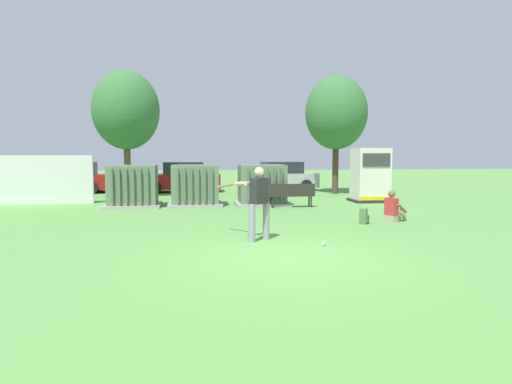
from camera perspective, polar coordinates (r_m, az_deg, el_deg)
The scene contains 16 objects.
ground_plane at distance 8.68m, azimuth 4.08°, elevation -8.57°, with size 96.00×96.00×0.00m, color #5B9947.
fence_panel at distance 19.89m, azimuth -27.37°, elevation 1.43°, with size 4.80×0.12×2.00m, color silver.
transformer_west at distance 17.43m, azimuth -15.87°, elevation 0.68°, with size 2.10×1.70×1.62m.
transformer_mid_west at distance 17.29m, azimuth -8.02°, elevation 0.79°, with size 2.10×1.70×1.62m.
transformer_mid_east at distance 17.30m, azimuth 0.77°, elevation 0.84°, with size 2.10×1.70×1.62m.
generator_enclosure at distance 19.28m, azimuth 14.79°, elevation 2.14°, with size 1.60×1.40×2.30m.
park_bench at distance 16.65m, azimuth 4.70°, elevation -0.21°, with size 1.81×0.46×0.92m.
batter at distance 10.18m, azimuth 0.18°, elevation -0.98°, with size 1.19×1.42×1.74m.
sports_ball at distance 9.84m, azimuth 8.84°, elevation -6.74°, with size 0.09×0.09×0.09m, color white.
seated_spectator at distance 13.79m, azimuth 17.61°, elevation -2.16°, with size 0.79×0.67×0.96m.
backpack at distance 13.13m, azimuth 13.98°, elevation -3.14°, with size 0.36×0.38×0.44m.
tree_left at distance 21.78m, azimuth -16.71°, elevation 10.21°, with size 3.13×3.13×5.98m.
tree_center_left at distance 22.94m, azimuth 10.50°, elevation 10.17°, with size 3.16×3.16×6.05m.
parked_car_leftmost at distance 25.07m, azimuth -23.09°, elevation 1.64°, with size 4.26×2.04×1.62m.
parked_car_left_of_center at distance 23.90m, azimuth -9.74°, elevation 1.82°, with size 4.20×1.93×1.62m.
parked_car_right_of_center at distance 24.48m, azimuth 3.14°, elevation 1.96°, with size 4.36×2.26×1.62m.
Camera 1 is at (-1.79, -8.25, 2.03)m, focal length 30.43 mm.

